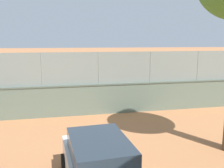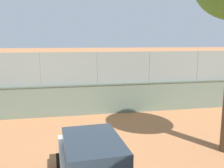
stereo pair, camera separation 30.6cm
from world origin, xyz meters
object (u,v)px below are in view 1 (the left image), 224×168
player_near_wall_returning (157,87)px  sports_ball (165,106)px  courtside_bench (214,94)px  parked_car_white (101,166)px  player_foreground_swinging (61,84)px

player_near_wall_returning → sports_ball: player_near_wall_returning is taller
sports_ball → courtside_bench: (-4.14, -0.89, 0.42)m
sports_ball → courtside_bench: 4.26m
sports_ball → parked_car_white: parked_car_white is taller
player_foreground_swinging → courtside_bench: player_foreground_swinging is taller
player_foreground_swinging → sports_ball: (-6.87, 4.95, -0.83)m
player_near_wall_returning → parked_car_white: size_ratio=0.32×
player_near_wall_returning → sports_ball: bearing=80.8°
player_foreground_swinging → parked_car_white: bearing=95.6°
sports_ball → parked_car_white: bearing=56.8°
player_foreground_swinging → courtside_bench: 11.74m
player_near_wall_returning → courtside_bench: 4.08m
courtside_bench → parked_car_white: size_ratio=0.36×
sports_ball → courtside_bench: bearing=-167.9°
player_foreground_swinging → parked_car_white: 13.50m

